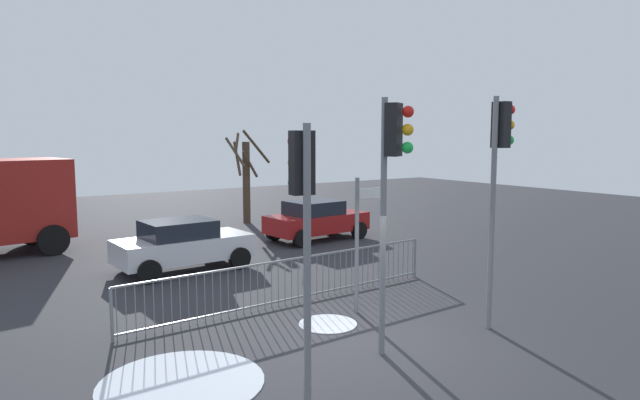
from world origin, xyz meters
The scene contains 11 objects.
ground_plane centered at (0.00, 0.00, 0.00)m, with size 60.00×60.00×0.00m, color #2D2D33.
traffic_light_rear_right centered at (-2.36, -1.09, 2.97)m, with size 0.34×0.57×4.05m.
traffic_light_mid_right centered at (-0.16, -0.46, 3.32)m, with size 0.41×0.52×4.53m.
traffic_light_foreground_left centered at (2.57, -0.52, 3.40)m, with size 0.57×0.32×4.64m.
direction_sign_post centered at (0.91, 1.79, 1.67)m, with size 0.78×0.17×2.98m.
pedestrian_guard_railing centered at (-0.01, 3.14, 0.55)m, with size 8.21×0.48×1.07m.
car_white_mid centered at (-0.94, 7.67, 0.77)m, with size 3.89×2.10×1.47m.
car_red_near centered at (4.89, 9.47, 0.77)m, with size 3.92×2.18×1.47m.
bare_tree_centre centered at (4.54, 14.54, 2.07)m, with size 1.70×1.52×4.11m.
snow_patch_kerb centered at (-3.62, 0.51, 0.01)m, with size 2.61×2.61×0.01m, color silver.
snow_patch_island centered at (-0.13, 1.49, 0.01)m, with size 1.21×1.21×0.01m, color white.
Camera 1 is at (-6.55, -7.74, 3.89)m, focal length 31.55 mm.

